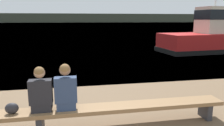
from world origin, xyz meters
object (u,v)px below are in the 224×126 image
object	(u,v)px
person_right	(66,90)
shopping_bag	(12,108)
tugboat_red	(212,38)
bench_main	(40,115)
person_left	(41,92)

from	to	relation	value
person_right	shopping_bag	size ratio (longest dim) A/B	3.75
shopping_bag	tugboat_red	world-z (taller)	tugboat_red
tugboat_red	bench_main	bearing A→B (deg)	127.30
tugboat_red	shopping_bag	bearing A→B (deg)	126.02
bench_main	person_right	world-z (taller)	person_right
person_right	tugboat_red	distance (m)	14.46
bench_main	person_left	xyz separation A→B (m)	(0.05, 0.00, 0.49)
person_right	tugboat_red	world-z (taller)	tugboat_red
person_left	person_right	world-z (taller)	person_right
person_left	tugboat_red	world-z (taller)	tugboat_red
bench_main	shopping_bag	size ratio (longest dim) A/B	31.19
bench_main	person_left	world-z (taller)	person_left
person_right	person_left	bearing A→B (deg)	179.84
tugboat_red	person_left	bearing A→B (deg)	127.43
person_right	tugboat_red	xyz separation A→B (m)	(10.38, 10.07, 0.10)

